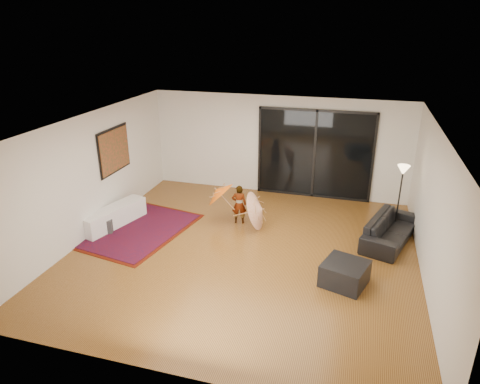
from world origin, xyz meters
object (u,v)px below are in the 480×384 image
at_px(media_console, 114,217).
at_px(child, 239,204).
at_px(sofa, 390,230).
at_px(ottoman, 345,273).

relative_size(media_console, child, 1.78).
bearing_deg(sofa, child, 108.49).
bearing_deg(media_console, child, 34.77).
bearing_deg(ottoman, media_console, 169.73).
bearing_deg(sofa, media_console, 117.19).
bearing_deg(media_console, sofa, 24.62).
distance_m(media_console, sofa, 6.28).
relative_size(sofa, ottoman, 2.56).
relative_size(ottoman, child, 0.79).
bearing_deg(sofa, ottoman, 174.40).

